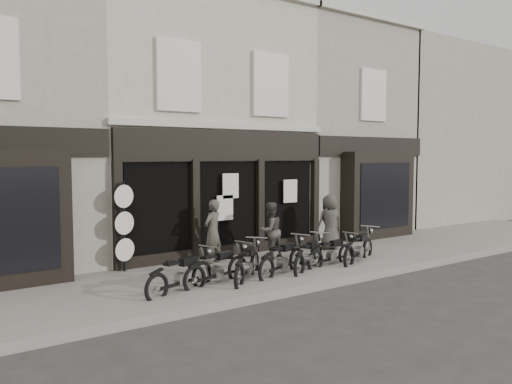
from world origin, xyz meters
TOP-DOWN VIEW (x-y plane):
  - ground_plane at (0.00, 0.00)m, footprint 90.00×90.00m
  - pavement at (0.00, 0.90)m, footprint 30.00×4.20m
  - kerb at (0.00, -1.25)m, footprint 30.00×0.25m
  - central_building at (0.00, 5.95)m, footprint 7.30×6.22m
  - neighbour_right at (6.35, 5.90)m, footprint 5.60×6.73m
  - filler_right at (14.50, 6.00)m, footprint 11.00×6.00m
  - motorcycle_0 at (-2.98, 0.12)m, footprint 2.02×0.99m
  - motorcycle_1 at (-1.94, 0.26)m, footprint 2.06×0.80m
  - motorcycle_2 at (-1.15, 0.16)m, footprint 1.75×1.59m
  - motorcycle_3 at (-0.08, 0.13)m, footprint 2.05×1.05m
  - motorcycle_4 at (0.81, 0.12)m, footprint 1.89×1.27m
  - motorcycle_5 at (1.69, 0.18)m, footprint 1.96×0.58m
  - motorcycle_6 at (2.67, 0.08)m, footprint 2.03×1.12m
  - man_left at (-0.95, 2.23)m, footprint 0.78×0.66m
  - man_centre at (0.73, 1.77)m, footprint 0.87×0.71m
  - man_right at (3.19, 1.86)m, footprint 0.97×0.74m
  - advert_sign_post at (-3.37, 2.64)m, footprint 0.59×0.39m

SIDE VIEW (x-z plane):
  - ground_plane at x=0.00m, z-range 0.00..0.00m
  - pavement at x=0.00m, z-range 0.00..0.12m
  - kerb at x=0.00m, z-range 0.00..0.13m
  - motorcycle_5 at x=1.69m, z-range -0.10..0.85m
  - motorcycle_4 at x=0.81m, z-range -0.10..0.90m
  - motorcycle_1 at x=-1.94m, z-range -0.10..0.90m
  - motorcycle_0 at x=-2.98m, z-range -0.10..0.91m
  - motorcycle_2 at x=-1.15m, z-range -0.10..0.92m
  - motorcycle_3 at x=-0.08m, z-range -0.11..0.93m
  - motorcycle_6 at x=2.67m, z-range -0.11..0.93m
  - man_centre at x=0.73m, z-range 0.12..1.80m
  - man_right at x=3.19m, z-range 0.12..1.90m
  - man_left at x=-0.95m, z-range 0.12..1.92m
  - advert_sign_post at x=-3.37m, z-range -0.03..2.45m
  - neighbour_right at x=6.35m, z-range -0.13..8.21m
  - central_building at x=0.00m, z-range -0.09..8.25m
  - filler_right at x=14.50m, z-range 0.00..8.20m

